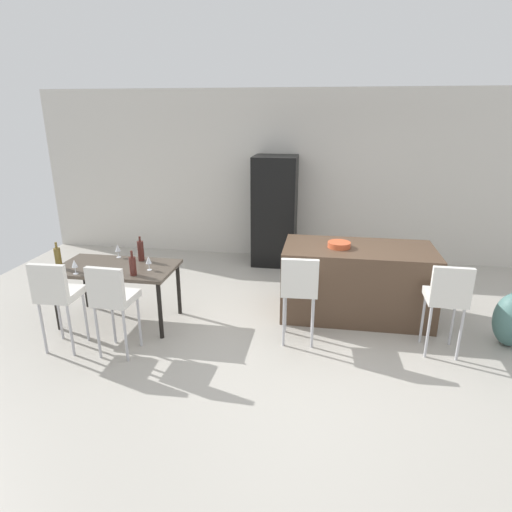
{
  "coord_description": "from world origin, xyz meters",
  "views": [
    {
      "loc": [
        0.15,
        -4.56,
        2.54
      ],
      "look_at": [
        -0.65,
        0.35,
        0.85
      ],
      "focal_mm": 30.1,
      "sensor_mm": 36.0,
      "label": 1
    }
  ],
  "objects_px": {
    "wine_bottle_end": "(141,251)",
    "wine_glass_near": "(74,264)",
    "dining_table": "(117,272)",
    "wine_glass_middle": "(149,260)",
    "floor_vase": "(512,319)",
    "dining_chair_far": "(112,296)",
    "refrigerator": "(275,211)",
    "wine_bottle_far": "(58,258)",
    "wine_bottle_right": "(133,266)",
    "fruit_bowl": "(339,245)",
    "bar_chair_middle": "(447,295)",
    "dining_chair_near": "(56,292)",
    "kitchen_island": "(356,281)",
    "wine_glass_left": "(118,248)",
    "bar_chair_left": "(300,286)"
  },
  "relations": [
    {
      "from": "wine_bottle_end",
      "to": "wine_glass_near",
      "type": "relative_size",
      "value": 1.81
    },
    {
      "from": "dining_table",
      "to": "wine_glass_middle",
      "type": "height_order",
      "value": "wine_glass_middle"
    },
    {
      "from": "wine_glass_near",
      "to": "floor_vase",
      "type": "distance_m",
      "value": 5.01
    },
    {
      "from": "dining_chair_far",
      "to": "refrigerator",
      "type": "relative_size",
      "value": 0.57
    },
    {
      "from": "wine_glass_near",
      "to": "dining_chair_far",
      "type": "bearing_deg",
      "value": -33.03
    },
    {
      "from": "wine_bottle_far",
      "to": "refrigerator",
      "type": "relative_size",
      "value": 0.18
    },
    {
      "from": "wine_bottle_right",
      "to": "fruit_bowl",
      "type": "distance_m",
      "value": 2.5
    },
    {
      "from": "bar_chair_middle",
      "to": "wine_bottle_right",
      "type": "distance_m",
      "value": 3.46
    },
    {
      "from": "wine_bottle_end",
      "to": "floor_vase",
      "type": "xyz_separation_m",
      "value": [
        4.4,
        -0.09,
        -0.54
      ]
    },
    {
      "from": "wine_glass_middle",
      "to": "wine_glass_near",
      "type": "height_order",
      "value": "same"
    },
    {
      "from": "dining_chair_near",
      "to": "wine_glass_middle",
      "type": "distance_m",
      "value": 1.04
    },
    {
      "from": "kitchen_island",
      "to": "wine_glass_middle",
      "type": "height_order",
      "value": "kitchen_island"
    },
    {
      "from": "wine_bottle_far",
      "to": "wine_bottle_end",
      "type": "height_order",
      "value": "wine_bottle_far"
    },
    {
      "from": "wine_glass_middle",
      "to": "wine_glass_near",
      "type": "distance_m",
      "value": 0.84
    },
    {
      "from": "bar_chair_middle",
      "to": "refrigerator",
      "type": "bearing_deg",
      "value": 128.56
    },
    {
      "from": "fruit_bowl",
      "to": "dining_table",
      "type": "bearing_deg",
      "value": -166.68
    },
    {
      "from": "wine_glass_near",
      "to": "fruit_bowl",
      "type": "bearing_deg",
      "value": 17.41
    },
    {
      "from": "fruit_bowl",
      "to": "wine_glass_left",
      "type": "bearing_deg",
      "value": -173.62
    },
    {
      "from": "wine_glass_left",
      "to": "refrigerator",
      "type": "bearing_deg",
      "value": 51.49
    },
    {
      "from": "bar_chair_left",
      "to": "kitchen_island",
      "type": "bearing_deg",
      "value": 51.12
    },
    {
      "from": "wine_bottle_right",
      "to": "refrigerator",
      "type": "xyz_separation_m",
      "value": [
        1.3,
        2.78,
        0.07
      ]
    },
    {
      "from": "bar_chair_middle",
      "to": "wine_glass_near",
      "type": "distance_m",
      "value": 4.14
    },
    {
      "from": "wine_glass_left",
      "to": "wine_glass_middle",
      "type": "distance_m",
      "value": 0.69
    },
    {
      "from": "dining_table",
      "to": "wine_bottle_end",
      "type": "bearing_deg",
      "value": 49.79
    },
    {
      "from": "wine_bottle_far",
      "to": "wine_glass_left",
      "type": "xyz_separation_m",
      "value": [
        0.52,
        0.49,
        -0.01
      ]
    },
    {
      "from": "refrigerator",
      "to": "fruit_bowl",
      "type": "relative_size",
      "value": 6.5
    },
    {
      "from": "kitchen_island",
      "to": "fruit_bowl",
      "type": "relative_size",
      "value": 6.6
    },
    {
      "from": "dining_chair_near",
      "to": "fruit_bowl",
      "type": "xyz_separation_m",
      "value": [
        2.99,
        1.38,
        0.26
      ]
    },
    {
      "from": "wine_glass_middle",
      "to": "refrigerator",
      "type": "distance_m",
      "value": 2.85
    },
    {
      "from": "bar_chair_left",
      "to": "dining_chair_near",
      "type": "relative_size",
      "value": 1.0
    },
    {
      "from": "wine_bottle_end",
      "to": "refrigerator",
      "type": "height_order",
      "value": "refrigerator"
    },
    {
      "from": "kitchen_island",
      "to": "bar_chair_left",
      "type": "bearing_deg",
      "value": -128.88
    },
    {
      "from": "bar_chair_left",
      "to": "wine_glass_near",
      "type": "relative_size",
      "value": 6.03
    },
    {
      "from": "wine_bottle_end",
      "to": "floor_vase",
      "type": "height_order",
      "value": "wine_bottle_end"
    },
    {
      "from": "wine_glass_near",
      "to": "refrigerator",
      "type": "distance_m",
      "value": 3.47
    },
    {
      "from": "bar_chair_middle",
      "to": "wine_bottle_end",
      "type": "relative_size",
      "value": 3.33
    },
    {
      "from": "kitchen_island",
      "to": "wine_bottle_end",
      "type": "distance_m",
      "value": 2.77
    },
    {
      "from": "dining_table",
      "to": "dining_chair_near",
      "type": "bearing_deg",
      "value": -113.14
    },
    {
      "from": "wine_bottle_right",
      "to": "fruit_bowl",
      "type": "height_order",
      "value": "wine_bottle_right"
    },
    {
      "from": "dining_chair_far",
      "to": "refrigerator",
      "type": "distance_m",
      "value": 3.54
    },
    {
      "from": "wine_glass_left",
      "to": "refrigerator",
      "type": "xyz_separation_m",
      "value": [
        1.76,
        2.22,
        0.06
      ]
    },
    {
      "from": "dining_chair_far",
      "to": "refrigerator",
      "type": "bearing_deg",
      "value": 68.16
    },
    {
      "from": "kitchen_island",
      "to": "wine_bottle_far",
      "type": "relative_size",
      "value": 5.75
    },
    {
      "from": "wine_bottle_end",
      "to": "refrigerator",
      "type": "bearing_deg",
      "value": 58.09
    },
    {
      "from": "bar_chair_middle",
      "to": "fruit_bowl",
      "type": "relative_size",
      "value": 3.71
    },
    {
      "from": "dining_table",
      "to": "wine_glass_near",
      "type": "bearing_deg",
      "value": -137.9
    },
    {
      "from": "dining_table",
      "to": "floor_vase",
      "type": "distance_m",
      "value": 4.63
    },
    {
      "from": "kitchen_island",
      "to": "dining_table",
      "type": "height_order",
      "value": "kitchen_island"
    },
    {
      "from": "bar_chair_middle",
      "to": "wine_glass_near",
      "type": "relative_size",
      "value": 6.03
    },
    {
      "from": "dining_chair_far",
      "to": "wine_glass_left",
      "type": "xyz_separation_m",
      "value": [
        -0.45,
        1.07,
        0.17
      ]
    }
  ]
}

